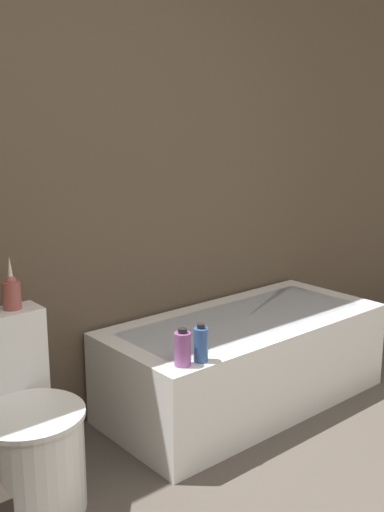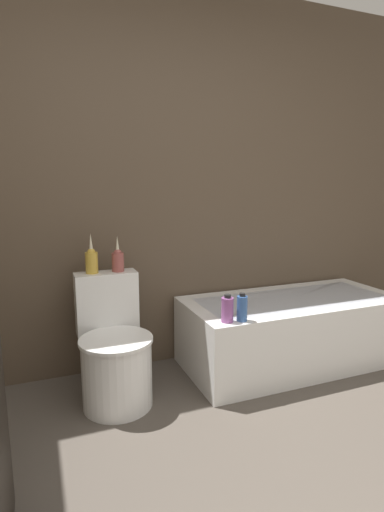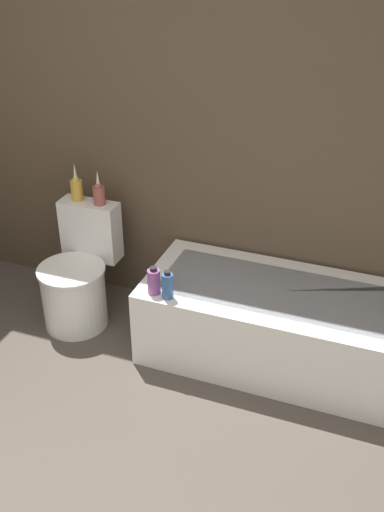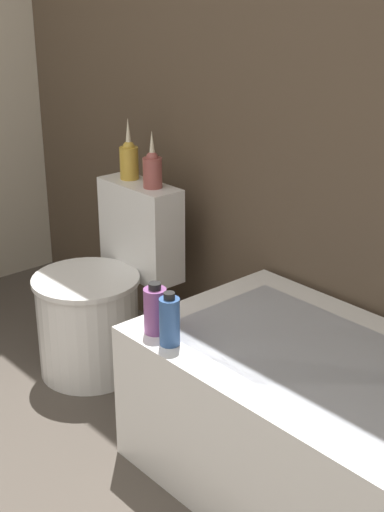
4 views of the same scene
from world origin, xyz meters
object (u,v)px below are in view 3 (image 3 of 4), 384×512
at_px(shampoo_bottle_tall, 154,281).
at_px(shampoo_bottle_short, 168,286).
at_px(toilet, 78,280).
at_px(bathtub, 277,325).
at_px(vase_gold, 77,187).
at_px(vase_silver, 99,193).

distance_m(shampoo_bottle_tall, shampoo_bottle_short, 0.09).
distance_m(toilet, shampoo_bottle_short, 0.81).
bearing_deg(bathtub, toilet, -177.89).
xyz_separation_m(toilet, vase_gold, (-0.08, 0.22, 0.54)).
height_order(shampoo_bottle_tall, shampoo_bottle_short, shampoo_bottle_short).
bearing_deg(toilet, shampoo_bottle_tall, -19.23).
bearing_deg(toilet, vase_gold, 109.96).
distance_m(vase_silver, shampoo_bottle_short, 0.83).
bearing_deg(vase_silver, shampoo_bottle_short, -35.06).
relative_size(shampoo_bottle_tall, shampoo_bottle_short, 0.98).
xyz_separation_m(bathtub, shampoo_bottle_tall, (-0.66, -0.27, 0.31)).
relative_size(toilet, vase_gold, 3.00).
bearing_deg(bathtub, vase_silver, 172.18).
distance_m(toilet, vase_gold, 0.59).
distance_m(bathtub, vase_gold, 1.50).
height_order(toilet, vase_gold, vase_gold).
bearing_deg(shampoo_bottle_tall, toilet, 160.77).
relative_size(bathtub, shampoo_bottle_short, 9.07).
relative_size(vase_gold, shampoo_bottle_short, 1.45).
xyz_separation_m(vase_silver, shampoo_bottle_tall, (0.55, -0.43, -0.26)).
distance_m(toilet, shampoo_bottle_tall, 0.72).
bearing_deg(toilet, vase_silver, 69.44).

